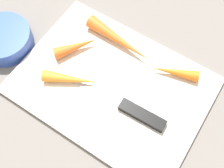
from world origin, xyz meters
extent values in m
plane|color=slate|center=(0.00, 0.00, 0.00)|extent=(1.40, 1.40, 0.00)
cube|color=silver|center=(0.00, 0.00, 0.01)|extent=(0.36, 0.26, 0.01)
cube|color=#B7B7BC|center=(0.02, 0.03, 0.01)|extent=(0.11, 0.02, 0.00)
cube|color=black|center=(-0.08, 0.03, 0.02)|extent=(0.09, 0.03, 0.01)
cone|color=orange|center=(0.04, -0.08, 0.03)|extent=(0.16, 0.04, 0.03)
cone|color=orange|center=(-0.09, -0.08, 0.02)|extent=(0.09, 0.05, 0.02)
cone|color=orange|center=(0.07, 0.04, 0.02)|extent=(0.11, 0.07, 0.02)
cone|color=orange|center=(0.10, -0.03, 0.02)|extent=(0.07, 0.09, 0.03)
cylinder|color=#3351B2|center=(0.24, 0.04, 0.02)|extent=(0.11, 0.11, 0.04)
camera|label=1|loc=(-0.12, 0.19, 0.50)|focal=44.77mm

